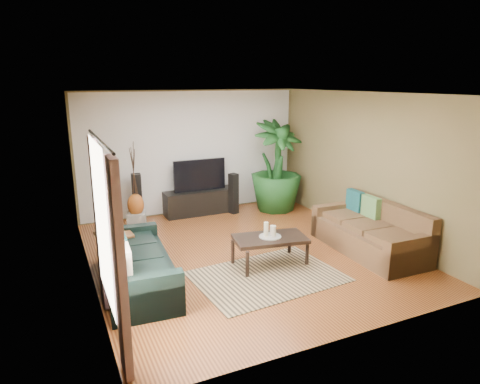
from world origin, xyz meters
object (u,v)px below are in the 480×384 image
potted_plant (276,166)px  vase (136,205)px  coffee_table (270,251)px  tv_stand (200,202)px  speaker_right (234,194)px  sofa_left (137,259)px  speaker_left (137,198)px  television (200,175)px  side_table (115,249)px  pedestal (137,221)px  sofa_right (369,228)px

potted_plant → vase: (-3.19, -0.04, -0.51)m
coffee_table → tv_stand: tv_stand is taller
speaker_right → sofa_left: bearing=-151.4°
sofa_left → speaker_left: speaker_left is taller
vase → coffee_table: bearing=-58.0°
tv_stand → speaker_left: size_ratio=1.54×
tv_stand → television: size_ratio=1.36×
side_table → potted_plant: bearing=22.9°
sofa_left → speaker_right: 3.76m
pedestal → vase: 0.34m
potted_plant → side_table: (-3.86, -1.63, -0.74)m
sofa_left → pedestal: sofa_left is taller
vase → speaker_right: bearing=4.9°
sofa_left → sofa_right: same height
speaker_right → potted_plant: (0.99, -0.15, 0.57)m
coffee_table → speaker_right: bearing=87.9°
sofa_left → sofa_right: size_ratio=0.99×
coffee_table → potted_plant: 3.16m
pedestal → vase: bearing=0.0°
sofa_right → pedestal: 4.44m
television → vase: 1.64m
sofa_left → tv_stand: size_ratio=1.32×
speaker_left → speaker_right: bearing=-0.0°
television → vase: (-1.52, -0.49, -0.37)m
pedestal → sofa_right: bearing=-39.4°
sofa_left → television: bearing=-30.2°
coffee_table → television: 3.14m
side_table → speaker_right: bearing=31.9°
speaker_left → vase: speaker_left is taller
tv_stand → vase: bearing=-162.5°
potted_plant → television: bearing=164.9°
sofa_left → sofa_right: (3.91, -0.36, 0.00)m
coffee_table → tv_stand: size_ratio=0.72×
sofa_left → coffee_table: bearing=-89.5°
tv_stand → potted_plant: potted_plant is taller
television → potted_plant: bearing=-15.1°
coffee_table → vase: (-1.61, 2.58, 0.28)m
sofa_right → tv_stand: size_ratio=1.33×
pedestal → side_table: (-0.67, -1.60, 0.10)m
speaker_right → side_table: speaker_right is taller
coffee_table → speaker_right: (0.59, 2.77, 0.22)m
sofa_right → tv_stand: bearing=-148.5°
speaker_left → potted_plant: size_ratio=0.51×
tv_stand → side_table: 3.02m
sofa_left → coffee_table: sofa_left is taller
sofa_left → tv_stand: sofa_left is taller
potted_plant → pedestal: size_ratio=5.81×
tv_stand → side_table: bearing=-136.8°
side_table → sofa_right: bearing=-16.5°
sofa_right → speaker_right: (-1.23, 3.00, 0.03)m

